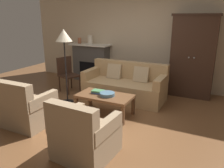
{
  "coord_description": "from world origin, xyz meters",
  "views": [
    {
      "loc": [
        2.05,
        -3.49,
        1.93
      ],
      "look_at": [
        0.03,
        0.57,
        0.55
      ],
      "focal_mm": 36.05,
      "sensor_mm": 36.0,
      "label": 1
    }
  ],
  "objects_px": {
    "armchair_near_right": "(84,137)",
    "book_stack": "(98,92)",
    "coffee_table": "(105,97)",
    "mantel_vase_cream": "(90,40)",
    "armoire": "(193,56)",
    "side_chair_wooden": "(67,72)",
    "floor_lamp": "(64,40)",
    "dog": "(5,99)",
    "fireplace": "(91,62)",
    "fruit_bowl": "(107,94)",
    "armchair_near_left": "(27,109)",
    "couch": "(125,86)",
    "mantel_vase_terracotta": "(80,41)"
  },
  "relations": [
    {
      "from": "armchair_near_right",
      "to": "book_stack",
      "type": "bearing_deg",
      "value": 112.53
    },
    {
      "from": "coffee_table",
      "to": "mantel_vase_cream",
      "type": "bearing_deg",
      "value": 127.71
    },
    {
      "from": "armoire",
      "to": "side_chair_wooden",
      "type": "height_order",
      "value": "armoire"
    },
    {
      "from": "floor_lamp",
      "to": "dog",
      "type": "relative_size",
      "value": 3.42
    },
    {
      "from": "armchair_near_right",
      "to": "floor_lamp",
      "type": "bearing_deg",
      "value": 133.48
    },
    {
      "from": "armoire",
      "to": "side_chair_wooden",
      "type": "bearing_deg",
      "value": -159.71
    },
    {
      "from": "coffee_table",
      "to": "fireplace",
      "type": "bearing_deg",
      "value": 127.47
    },
    {
      "from": "fruit_bowl",
      "to": "armchair_near_right",
      "type": "distance_m",
      "value": 1.42
    },
    {
      "from": "fireplace",
      "to": "side_chair_wooden",
      "type": "height_order",
      "value": "fireplace"
    },
    {
      "from": "armoire",
      "to": "armchair_near_left",
      "type": "distance_m",
      "value": 3.92
    },
    {
      "from": "couch",
      "to": "armchair_near_left",
      "type": "bearing_deg",
      "value": -116.65
    },
    {
      "from": "fireplace",
      "to": "armoire",
      "type": "bearing_deg",
      "value": -1.51
    },
    {
      "from": "coffee_table",
      "to": "armchair_near_right",
      "type": "xyz_separation_m",
      "value": [
        0.42,
        -1.39,
        -0.05
      ]
    },
    {
      "from": "armchair_near_right",
      "to": "side_chair_wooden",
      "type": "height_order",
      "value": "side_chair_wooden"
    },
    {
      "from": "book_stack",
      "to": "armchair_near_left",
      "type": "bearing_deg",
      "value": -128.93
    },
    {
      "from": "fruit_bowl",
      "to": "book_stack",
      "type": "xyz_separation_m",
      "value": [
        -0.24,
        0.06,
        -0.0
      ]
    },
    {
      "from": "book_stack",
      "to": "fireplace",
      "type": "bearing_deg",
      "value": 124.83
    },
    {
      "from": "fireplace",
      "to": "coffee_table",
      "type": "relative_size",
      "value": 1.15
    },
    {
      "from": "mantel_vase_terracotta",
      "to": "mantel_vase_cream",
      "type": "relative_size",
      "value": 0.65
    },
    {
      "from": "armoire",
      "to": "fruit_bowl",
      "type": "distance_m",
      "value": 2.46
    },
    {
      "from": "armoire",
      "to": "mantel_vase_cream",
      "type": "height_order",
      "value": "armoire"
    },
    {
      "from": "book_stack",
      "to": "dog",
      "type": "xyz_separation_m",
      "value": [
        -1.85,
        -0.76,
        -0.21
      ]
    },
    {
      "from": "fruit_bowl",
      "to": "dog",
      "type": "distance_m",
      "value": 2.21
    },
    {
      "from": "floor_lamp",
      "to": "side_chair_wooden",
      "type": "bearing_deg",
      "value": 126.3
    },
    {
      "from": "mantel_vase_terracotta",
      "to": "armchair_near_right",
      "type": "bearing_deg",
      "value": -55.27
    },
    {
      "from": "book_stack",
      "to": "dog",
      "type": "bearing_deg",
      "value": -157.53
    },
    {
      "from": "armchair_near_left",
      "to": "armchair_near_right",
      "type": "distance_m",
      "value": 1.5
    },
    {
      "from": "mantel_vase_cream",
      "to": "floor_lamp",
      "type": "relative_size",
      "value": 0.16
    },
    {
      "from": "book_stack",
      "to": "side_chair_wooden",
      "type": "bearing_deg",
      "value": 149.0
    },
    {
      "from": "couch",
      "to": "dog",
      "type": "xyz_separation_m",
      "value": [
        -2.02,
        -1.76,
        -0.07
      ]
    },
    {
      "from": "fireplace",
      "to": "armchair_near_left",
      "type": "xyz_separation_m",
      "value": [
        0.55,
        -3.1,
        -0.25
      ]
    },
    {
      "from": "mantel_vase_cream",
      "to": "couch",
      "type": "bearing_deg",
      "value": -32.88
    },
    {
      "from": "side_chair_wooden",
      "to": "floor_lamp",
      "type": "xyz_separation_m",
      "value": [
        0.51,
        -0.69,
        0.92
      ]
    },
    {
      "from": "fireplace",
      "to": "coffee_table",
      "type": "xyz_separation_m",
      "value": [
        1.59,
        -2.07,
        -0.2
      ]
    },
    {
      "from": "fireplace",
      "to": "armoire",
      "type": "distance_m",
      "value": 2.98
    },
    {
      "from": "fireplace",
      "to": "dog",
      "type": "xyz_separation_m",
      "value": [
        -0.43,
        -2.8,
        -0.32
      ]
    },
    {
      "from": "fireplace",
      "to": "coffee_table",
      "type": "bearing_deg",
      "value": -52.53
    },
    {
      "from": "couch",
      "to": "floor_lamp",
      "type": "bearing_deg",
      "value": -143.24
    },
    {
      "from": "fireplace",
      "to": "couch",
      "type": "height_order",
      "value": "fireplace"
    },
    {
      "from": "fruit_bowl",
      "to": "coffee_table",
      "type": "bearing_deg",
      "value": 163.09
    },
    {
      "from": "fruit_bowl",
      "to": "side_chair_wooden",
      "type": "height_order",
      "value": "side_chair_wooden"
    },
    {
      "from": "armoire",
      "to": "mantel_vase_terracotta",
      "type": "distance_m",
      "value": 3.34
    },
    {
      "from": "mantel_vase_terracotta",
      "to": "book_stack",
      "type": "bearing_deg",
      "value": -48.32
    },
    {
      "from": "fruit_bowl",
      "to": "floor_lamp",
      "type": "xyz_separation_m",
      "value": [
        -1.17,
        0.23,
        0.98
      ]
    },
    {
      "from": "side_chair_wooden",
      "to": "mantel_vase_terracotta",
      "type": "bearing_deg",
      "value": 107.48
    },
    {
      "from": "book_stack",
      "to": "mantel_vase_terracotta",
      "type": "xyz_separation_m",
      "value": [
        -1.8,
        2.02,
        0.75
      ]
    },
    {
      "from": "armchair_near_right",
      "to": "floor_lamp",
      "type": "height_order",
      "value": "floor_lamp"
    },
    {
      "from": "couch",
      "to": "dog",
      "type": "relative_size",
      "value": 3.96
    },
    {
      "from": "couch",
      "to": "armoire",
      "type": "bearing_deg",
      "value": 35.27
    },
    {
      "from": "armchair_near_right",
      "to": "side_chair_wooden",
      "type": "bearing_deg",
      "value": 131.48
    }
  ]
}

